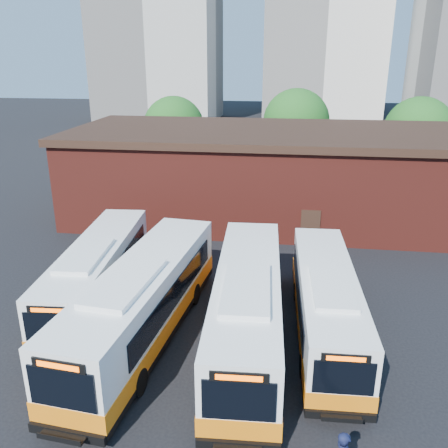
# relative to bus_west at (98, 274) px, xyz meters

# --- Properties ---
(ground) EXTENTS (220.00, 220.00, 0.00)m
(ground) POSITION_rel_bus_west_xyz_m (7.46, -5.44, -1.42)
(ground) COLOR black
(bus_west) EXTENTS (3.13, 11.57, 3.12)m
(bus_west) POSITION_rel_bus_west_xyz_m (0.00, 0.00, 0.00)
(bus_west) COLOR white
(bus_west) RESTS_ON ground
(bus_midwest) EXTENTS (3.88, 12.97, 3.49)m
(bus_midwest) POSITION_rel_bus_west_xyz_m (3.16, -2.82, 0.17)
(bus_midwest) COLOR white
(bus_midwest) RESTS_ON ground
(bus_mideast) EXTENTS (3.21, 12.69, 3.43)m
(bus_mideast) POSITION_rel_bus_west_xyz_m (7.54, -2.64, 0.14)
(bus_mideast) COLOR white
(bus_mideast) RESTS_ON ground
(bus_east) EXTENTS (2.75, 11.37, 3.07)m
(bus_east) POSITION_rel_bus_west_xyz_m (10.80, -1.50, -0.02)
(bus_east) COLOR white
(bus_east) RESTS_ON ground
(depot_building) EXTENTS (28.60, 12.60, 6.40)m
(depot_building) POSITION_rel_bus_west_xyz_m (7.46, 14.56, 1.84)
(depot_building) COLOR maroon
(depot_building) RESTS_ON ground
(tree_west) EXTENTS (6.00, 6.00, 7.65)m
(tree_west) POSITION_rel_bus_west_xyz_m (-2.54, 26.56, 3.23)
(tree_west) COLOR #382314
(tree_west) RESTS_ON ground
(tree_mid) EXTENTS (6.56, 6.56, 8.36)m
(tree_mid) POSITION_rel_bus_west_xyz_m (9.46, 28.56, 3.66)
(tree_mid) COLOR #382314
(tree_mid) RESTS_ON ground
(tree_east) EXTENTS (6.24, 6.24, 7.96)m
(tree_east) POSITION_rel_bus_west_xyz_m (20.46, 25.56, 3.41)
(tree_east) COLOR #382314
(tree_east) RESTS_ON ground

